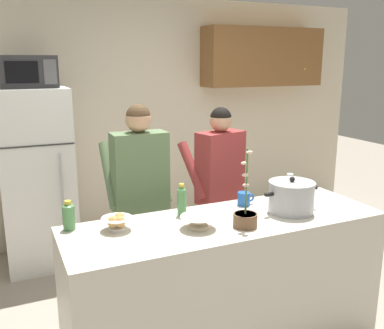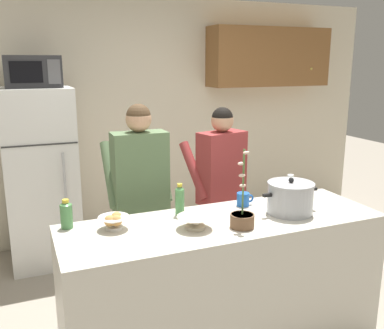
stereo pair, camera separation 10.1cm
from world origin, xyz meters
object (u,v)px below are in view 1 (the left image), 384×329
object	(u,v)px
bottle_near_edge	(182,200)
empty_bowl	(199,221)
bottle_mid_counter	(289,186)
microwave	(28,72)
cooking_pot	(291,197)
bottle_far_corner	(69,215)
refrigerator	(37,179)
coffee_mug	(244,199)
person_near_pot	(140,185)
potted_orchid	(245,216)
bread_bowl	(117,222)
person_by_sink	(219,178)

from	to	relation	value
bottle_near_edge	empty_bowl	bearing A→B (deg)	-89.59
empty_bowl	bottle_mid_counter	distance (m)	0.92
bottle_mid_counter	microwave	bearing A→B (deg)	135.85
cooking_pot	empty_bowl	size ratio (longest dim) A/B	1.88
bottle_near_edge	bottle_far_corner	distance (m)	0.73
refrigerator	coffee_mug	distance (m)	2.08
empty_bowl	bottle_far_corner	world-z (taller)	bottle_far_corner
bottle_mid_counter	empty_bowl	bearing A→B (deg)	-162.92
person_near_pot	coffee_mug	size ratio (longest dim) A/B	12.40
empty_bowl	bottle_far_corner	bearing A→B (deg)	156.69
bottle_far_corner	potted_orchid	xyz separation A→B (m)	(1.00, -0.40, -0.02)
bread_bowl	microwave	bearing A→B (deg)	100.61
bottle_mid_counter	bottle_far_corner	size ratio (longest dim) A/B	1.02
person_near_pot	person_by_sink	world-z (taller)	person_near_pot
person_near_pot	potted_orchid	size ratio (longest dim) A/B	3.28
refrigerator	bread_bowl	xyz separation A→B (m)	(0.32, -1.73, 0.12)
bread_bowl	bottle_mid_counter	bearing A→B (deg)	3.88
cooking_pot	bottle_near_edge	size ratio (longest dim) A/B	1.93
coffee_mug	potted_orchid	bearing A→B (deg)	-120.22
refrigerator	person_by_sink	distance (m)	1.74
bottle_mid_counter	potted_orchid	xyz separation A→B (m)	(-0.60, -0.36, -0.02)
refrigerator	empty_bowl	bearing A→B (deg)	-67.70
person_by_sink	bottle_far_corner	bearing A→B (deg)	-158.12
coffee_mug	person_near_pot	bearing A→B (deg)	140.46
person_near_pot	bottle_mid_counter	bearing A→B (deg)	-26.49
refrigerator	bottle_far_corner	size ratio (longest dim) A/B	9.21
person_near_pot	bottle_near_edge	distance (m)	0.53
person_by_sink	empty_bowl	distance (m)	1.03
refrigerator	microwave	xyz separation A→B (m)	(0.00, -0.02, 0.99)
person_near_pot	coffee_mug	world-z (taller)	person_near_pot
person_near_pot	cooking_pot	size ratio (longest dim) A/B	3.83
refrigerator	bottle_near_edge	distance (m)	1.83
cooking_pot	potted_orchid	xyz separation A→B (m)	(-0.43, -0.11, -0.04)
coffee_mug	microwave	bearing A→B (deg)	128.07
microwave	person_by_sink	world-z (taller)	microwave
bottle_near_edge	refrigerator	bearing A→B (deg)	115.30
cooking_pot	empty_bowl	bearing A→B (deg)	-178.78
microwave	empty_bowl	bearing A→B (deg)	-67.47
cooking_pot	empty_bowl	distance (m)	0.71
person_near_pot	bottle_mid_counter	world-z (taller)	person_near_pot
empty_bowl	bottle_far_corner	distance (m)	0.79
refrigerator	bottle_near_edge	bearing A→B (deg)	-64.70
refrigerator	bottle_far_corner	distance (m)	1.60
person_by_sink	cooking_pot	world-z (taller)	person_by_sink
person_by_sink	cooking_pot	xyz separation A→B (m)	(0.12, -0.83, 0.06)
coffee_mug	bottle_near_edge	bearing A→B (deg)	-178.86
bottle_far_corner	person_by_sink	bearing A→B (deg)	21.88
person_by_sink	bottle_near_edge	size ratio (longest dim) A/B	7.12
empty_bowl	bottle_mid_counter	xyz separation A→B (m)	(0.88, 0.27, 0.05)
cooking_pot	person_near_pot	bearing A→B (deg)	137.63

